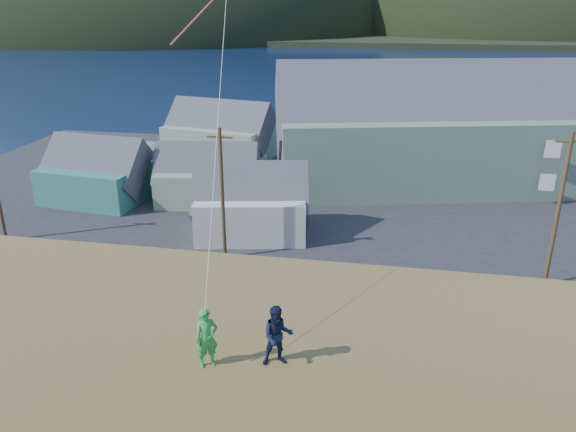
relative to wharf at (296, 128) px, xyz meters
The scene contains 15 objects.
ground 40.45m from the wharf, 81.47° to the right, with size 900.00×900.00×0.00m, color #0A1638.
grass_strip 42.43m from the wharf, 81.87° to the right, with size 110.00×8.00×0.10m, color #4C3D19.
waterfront_lot 23.77m from the wharf, 75.38° to the right, with size 72.00×36.00×0.12m, color #28282B.
wharf is the anchor object (origin of this frame).
far_shore 290.06m from the wharf, 88.81° to the left, with size 900.00×320.00×2.00m, color black.
far_hills 242.97m from the wharf, 80.14° to the left, with size 760.00×265.00×143.00m.
lodge 28.36m from the wharf, 41.11° to the right, with size 40.17×19.69×13.62m.
shed_teal 31.78m from the wharf, 112.47° to the right, with size 9.18×6.94×6.75m.
shed_palegreen_near 28.13m from the wharf, 95.69° to the right, with size 9.09×6.34×6.14m.
shed_white 34.32m from the wharf, 85.72° to the right, with size 9.08×6.88×6.54m.
shed_palegreen_far 15.52m from the wharf, 112.59° to the right, with size 12.34×8.53×7.60m.
utility_poles 38.90m from the wharf, 84.47° to the right, with size 36.55×0.24×9.37m.
parked_cars 18.79m from the wharf, 108.07° to the right, with size 20.07×11.19×1.49m.
kite_flyer_green 60.13m from the wharf, 82.55° to the right, with size 0.60×0.40×1.66m, color green.
kite_flyer_navy 60.00m from the wharf, 80.78° to the right, with size 0.83×0.65×1.70m, color #121B32.
Camera 1 is at (6.06, -30.96, 16.26)m, focal length 35.00 mm.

